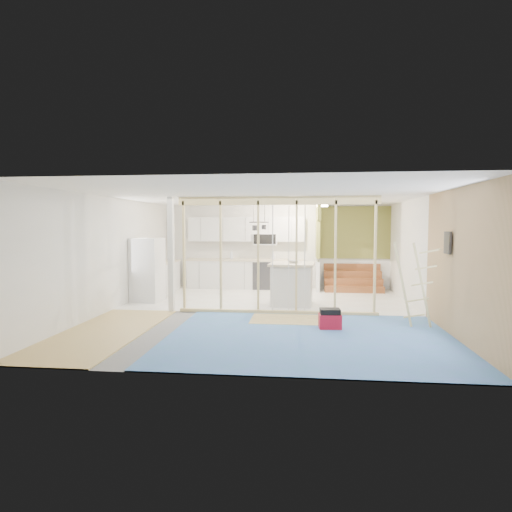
# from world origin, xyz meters

# --- Properties ---
(room) EXTENTS (7.01, 8.01, 2.61)m
(room) POSITION_xyz_m (0.00, 0.00, 1.30)
(room) COLOR slate
(room) RESTS_ON ground
(floor_overlays) EXTENTS (7.00, 8.00, 0.03)m
(floor_overlays) POSITION_xyz_m (0.07, 0.06, 0.01)
(floor_overlays) COLOR white
(floor_overlays) RESTS_ON room
(stud_frame) EXTENTS (4.66, 0.14, 2.60)m
(stud_frame) POSITION_xyz_m (-0.22, -0.00, 1.58)
(stud_frame) COLOR #CDB97D
(stud_frame) RESTS_ON room
(base_cabinets) EXTENTS (4.45, 2.24, 0.93)m
(base_cabinets) POSITION_xyz_m (-1.61, 3.36, 0.47)
(base_cabinets) COLOR silver
(base_cabinets) RESTS_ON room
(upper_cabinets) EXTENTS (3.60, 0.41, 0.85)m
(upper_cabinets) POSITION_xyz_m (-0.84, 3.82, 1.82)
(upper_cabinets) COLOR silver
(upper_cabinets) RESTS_ON room
(green_partition) EXTENTS (2.25, 1.51, 2.60)m
(green_partition) POSITION_xyz_m (2.04, 3.66, 0.94)
(green_partition) COLOR olive
(green_partition) RESTS_ON room
(pot_rack) EXTENTS (0.52, 0.52, 0.72)m
(pot_rack) POSITION_xyz_m (-0.31, 1.89, 2.00)
(pot_rack) COLOR black
(pot_rack) RESTS_ON room
(sheathing_panel) EXTENTS (0.02, 4.00, 2.60)m
(sheathing_panel) POSITION_xyz_m (3.48, -2.00, 1.30)
(sheathing_panel) COLOR tan
(sheathing_panel) RESTS_ON room
(electrical_panel) EXTENTS (0.04, 0.30, 0.40)m
(electrical_panel) POSITION_xyz_m (3.43, -1.40, 1.65)
(electrical_panel) COLOR #36363B
(electrical_panel) RESTS_ON room
(ceiling_light) EXTENTS (0.32, 0.32, 0.08)m
(ceiling_light) POSITION_xyz_m (1.40, 3.00, 2.54)
(ceiling_light) COLOR #FFEABF
(ceiling_light) RESTS_ON room
(fridge) EXTENTS (0.77, 0.74, 1.64)m
(fridge) POSITION_xyz_m (-3.10, 1.18, 0.82)
(fridge) COLOR silver
(fridge) RESTS_ON room
(island) EXTENTS (1.13, 1.13, 1.05)m
(island) POSITION_xyz_m (0.60, 1.10, 0.52)
(island) COLOR silver
(island) RESTS_ON room
(bowl) EXTENTS (0.33, 0.33, 0.07)m
(bowl) POSITION_xyz_m (0.64, 1.12, 1.08)
(bowl) COLOR white
(bowl) RESTS_ON island
(soap_bottle_a) EXTENTS (0.12, 0.12, 0.27)m
(soap_bottle_a) POSITION_xyz_m (-1.35, 3.73, 1.06)
(soap_bottle_a) COLOR silver
(soap_bottle_a) RESTS_ON base_cabinets
(soap_bottle_b) EXTENTS (0.12, 0.12, 0.20)m
(soap_bottle_b) POSITION_xyz_m (-0.03, 3.70, 1.03)
(soap_bottle_b) COLOR white
(soap_bottle_b) RESTS_ON base_cabinets
(toolbox) EXTENTS (0.43, 0.34, 0.39)m
(toolbox) POSITION_xyz_m (1.38, -1.28, 0.19)
(toolbox) COLOR #AB0F24
(toolbox) RESTS_ON room
(ladder) EXTENTS (0.87, 0.12, 1.62)m
(ladder) POSITION_xyz_m (3.00, -0.96, 0.83)
(ladder) COLOR #D3C781
(ladder) RESTS_ON room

